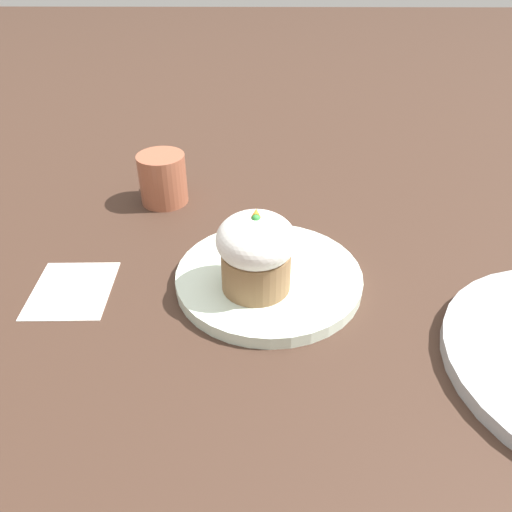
% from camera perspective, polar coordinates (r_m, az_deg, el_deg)
% --- Properties ---
extents(ground_plane, '(4.00, 4.00, 0.00)m').
position_cam_1_polar(ground_plane, '(0.61, 1.46, -3.08)').
color(ground_plane, '#3D281E').
extents(dessert_plate, '(0.22, 0.22, 0.02)m').
position_cam_1_polar(dessert_plate, '(0.61, 1.47, -2.50)').
color(dessert_plate, silver).
rests_on(dessert_plate, ground_plane).
extents(carrot_cake, '(0.09, 0.09, 0.10)m').
position_cam_1_polar(carrot_cake, '(0.55, 0.00, 0.51)').
color(carrot_cake, olive).
rests_on(carrot_cake, dessert_plate).
extents(spoon, '(0.11, 0.11, 0.01)m').
position_cam_1_polar(spoon, '(0.61, 0.50, -1.04)').
color(spoon, '#B7B7BC').
rests_on(spoon, dessert_plate).
extents(coffee_cup, '(0.10, 0.07, 0.08)m').
position_cam_1_polar(coffee_cup, '(0.78, -10.58, 8.73)').
color(coffee_cup, '#9E563D').
rests_on(coffee_cup, ground_plane).
extents(paper_napkin, '(0.11, 0.10, 0.00)m').
position_cam_1_polar(paper_napkin, '(0.64, -20.29, -3.62)').
color(paper_napkin, white).
rests_on(paper_napkin, ground_plane).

